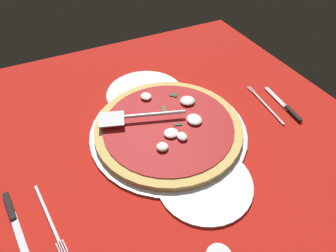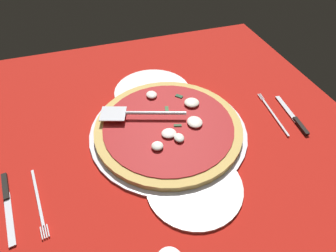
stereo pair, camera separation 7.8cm
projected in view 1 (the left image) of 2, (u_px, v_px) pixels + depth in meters
ground_plane at (165, 134)px, 79.63cm from camera, size 110.75×110.75×0.80cm
checker_pattern at (165, 133)px, 79.31cm from camera, size 110.75×110.75×0.10cm
pizza_pan at (168, 130)px, 79.46cm from camera, size 43.79×43.79×1.04cm
dinner_plate_left at (145, 93)px, 91.48cm from camera, size 24.72×24.72×1.00cm
dinner_plate_right at (205, 182)px, 66.87cm from camera, size 22.82×22.82×1.00cm
pizza at (168, 126)px, 78.44cm from camera, size 40.85×40.85×3.36cm
pizza_server at (136, 116)px, 77.29cm from camera, size 10.78×23.81×1.00cm
place_setting_near at (32, 220)px, 60.19cm from camera, size 21.00×16.70×1.40cm
place_setting_far at (275, 106)px, 87.04cm from camera, size 22.37×13.75×1.40cm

